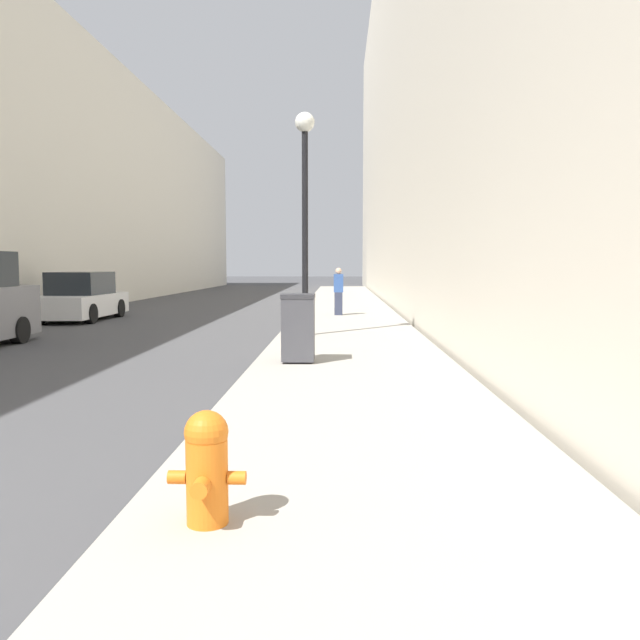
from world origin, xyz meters
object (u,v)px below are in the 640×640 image
object	(u,v)px
fire_hydrant	(207,464)
parked_sedan_near	(81,298)
lamppost	(305,193)
trash_bin	(298,327)
pedestrian_on_sidewalk	(338,291)

from	to	relation	value
fire_hydrant	parked_sedan_near	distance (m)	18.58
fire_hydrant	lamppost	size ratio (longest dim) A/B	0.14
lamppost	parked_sedan_near	bearing A→B (deg)	144.63
fire_hydrant	parked_sedan_near	size ratio (longest dim) A/B	0.18
trash_bin	parked_sedan_near	world-z (taller)	parked_sedan_near
trash_bin	pedestrian_on_sidewalk	distance (m)	10.52
fire_hydrant	parked_sedan_near	bearing A→B (deg)	115.05
parked_sedan_near	pedestrian_on_sidewalk	bearing A→B (deg)	4.10
parked_sedan_near	pedestrian_on_sidewalk	xyz separation A→B (m)	(8.71, 0.62, 0.22)
fire_hydrant	lamppost	xyz separation A→B (m)	(0.04, 11.22, 3.06)
trash_bin	pedestrian_on_sidewalk	size ratio (longest dim) A/B	0.75
trash_bin	lamppost	distance (m)	5.12
lamppost	parked_sedan_near	size ratio (longest dim) A/B	1.26
lamppost	parked_sedan_near	xyz separation A→B (m)	(-7.91, 5.61, -2.87)
fire_hydrant	pedestrian_on_sidewalk	xyz separation A→B (m)	(0.85, 17.45, 0.41)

